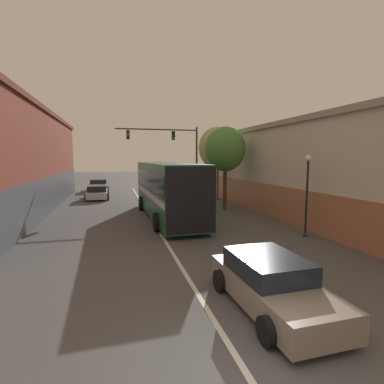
{
  "coord_description": "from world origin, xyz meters",
  "views": [
    {
      "loc": [
        -2.15,
        -4.09,
        3.77
      ],
      "look_at": [
        2.23,
        12.8,
        1.77
      ],
      "focal_mm": 28.0,
      "sensor_mm": 36.0,
      "label": 1
    }
  ],
  "objects": [
    {
      "name": "bus",
      "position": [
        1.02,
        14.26,
        1.94
      ],
      "size": [
        3.03,
        10.79,
        3.45
      ],
      "rotation": [
        0.0,
        0.0,
        1.6
      ],
      "color": "#145133",
      "rests_on": "ground_plane"
    },
    {
      "name": "street_tree_near",
      "position": [
        5.61,
        16.3,
        4.38
      ],
      "size": [
        2.93,
        2.63,
        6.02
      ],
      "color": "#4C3823",
      "rests_on": "ground_plane"
    },
    {
      "name": "parked_car_left_near",
      "position": [
        -4.02,
        31.57,
        0.65
      ],
      "size": [
        2.43,
        4.34,
        1.34
      ],
      "rotation": [
        0.0,
        0.0,
        1.66
      ],
      "color": "silver",
      "rests_on": "ground_plane"
    },
    {
      "name": "street_tree_far",
      "position": [
        6.73,
        21.02,
        4.63
      ],
      "size": [
        3.42,
        3.07,
        6.51
      ],
      "color": "brown",
      "rests_on": "ground_plane"
    },
    {
      "name": "building_right_storefront",
      "position": [
        12.33,
        13.84,
        3.11
      ],
      "size": [
        10.12,
        26.65,
        5.97
      ],
      "color": "beige",
      "rests_on": "ground_plane"
    },
    {
      "name": "traffic_signal_gantry",
      "position": [
        3.28,
        23.45,
        4.78
      ],
      "size": [
        7.55,
        0.36,
        6.64
      ],
      "color": "#333338",
      "rests_on": "ground_plane"
    },
    {
      "name": "street_lamp",
      "position": [
        6.7,
        8.22,
        2.24
      ],
      "size": [
        0.31,
        0.31,
        3.91
      ],
      "color": "black",
      "rests_on": "ground_plane"
    },
    {
      "name": "hatchback_foreground",
      "position": [
        1.58,
        2.38,
        0.62
      ],
      "size": [
        2.08,
        4.21,
        1.29
      ],
      "rotation": [
        0.0,
        0.0,
        1.6
      ],
      "color": "slate",
      "rests_on": "ground_plane"
    },
    {
      "name": "lane_center_line",
      "position": [
        0.0,
        13.73,
        0.0
      ],
      "size": [
        0.14,
        39.47,
        0.01
      ],
      "color": "silver",
      "rests_on": "ground_plane"
    },
    {
      "name": "parked_car_left_mid",
      "position": [
        -3.73,
        24.64,
        0.6
      ],
      "size": [
        2.11,
        4.32,
        1.25
      ],
      "rotation": [
        0.0,
        0.0,
        1.59
      ],
      "color": "silver",
      "rests_on": "ground_plane"
    }
  ]
}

